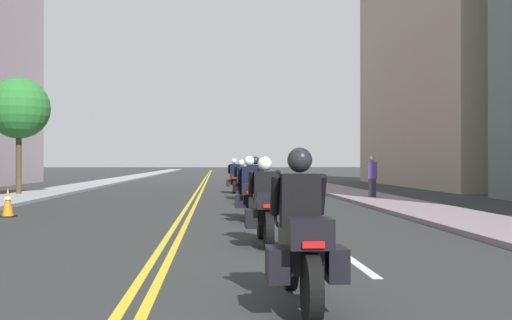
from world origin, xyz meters
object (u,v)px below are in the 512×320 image
motorcycle_4 (242,183)px  motorcycle_5 (234,179)px  motorcycle_1 (265,209)px  motorcycle_2 (250,194)px  pedestrian_0 (372,177)px  motorcycle_0 (301,243)px  street_tree_1 (19,109)px  traffic_cone_1 (8,202)px  motorcycle_3 (256,187)px

motorcycle_4 → motorcycle_5: size_ratio=1.06×
motorcycle_1 → motorcycle_2: motorcycle_2 is taller
motorcycle_2 → pedestrian_0: 9.39m
motorcycle_0 → pedestrian_0: size_ratio=1.31×
motorcycle_2 → street_tree_1: size_ratio=0.43×
motorcycle_5 → traffic_cone_1: 14.02m
street_tree_1 → motorcycle_2: bearing=-50.8°
motorcycle_2 → traffic_cone_1: size_ratio=2.74×
motorcycle_1 → motorcycle_3: bearing=86.9°
motorcycle_4 → pedestrian_0: size_ratio=1.28×
pedestrian_0 → motorcycle_0: bearing=-97.1°
motorcycle_2 → motorcycle_4: motorcycle_2 is taller
motorcycle_2 → pedestrian_0: bearing=57.3°
motorcycle_2 → motorcycle_4: (0.18, 8.85, -0.02)m
street_tree_1 → motorcycle_3: bearing=-36.4°
motorcycle_1 → motorcycle_3: motorcycle_3 is taller
motorcycle_0 → street_tree_1: street_tree_1 is taller
traffic_cone_1 → motorcycle_5: bearing=62.4°
motorcycle_1 → traffic_cone_1: bearing=136.7°
traffic_cone_1 → pedestrian_0: bearing=29.0°
traffic_cone_1 → street_tree_1: 11.08m
motorcycle_2 → pedestrian_0: pedestrian_0 is taller
motorcycle_0 → motorcycle_4: size_ratio=1.02×
motorcycle_1 → traffic_cone_1: size_ratio=2.67×
motorcycle_2 → motorcycle_5: 13.76m
motorcycle_4 → pedestrian_0: (5.02, -1.04, 0.25)m
motorcycle_1 → motorcycle_5: motorcycle_5 is taller
motorcycle_1 → street_tree_1: bearing=119.7°
motorcycle_3 → street_tree_1: (-9.80, 7.22, 3.12)m
motorcycle_0 → motorcycle_2: (-0.00, 9.43, 0.01)m
traffic_cone_1 → pedestrian_0: (11.67, 6.48, 0.49)m
motorcycle_0 → street_tree_1: bearing=114.1°
motorcycle_1 → motorcycle_5: 18.43m
motorcycle_1 → motorcycle_5: size_ratio=1.03×
motorcycle_0 → motorcycle_3: bearing=88.2°
motorcycle_0 → motorcycle_4: bearing=89.5°
motorcycle_1 → motorcycle_3: size_ratio=1.01×
motorcycle_0 → motorcycle_1: bearing=89.7°
pedestrian_0 → street_tree_1: 15.30m
motorcycle_5 → pedestrian_0: pedestrian_0 is taller
motorcycle_2 → traffic_cone_1: motorcycle_2 is taller
motorcycle_5 → street_tree_1: size_ratio=0.40×
motorcycle_1 → traffic_cone_1: (-6.49, 6.00, -0.24)m
traffic_cone_1 → street_tree_1: bearing=105.9°
motorcycle_3 → pedestrian_0: (4.76, 3.55, 0.22)m
motorcycle_0 → motorcycle_5: size_ratio=1.08×
motorcycle_1 → motorcycle_5: (-0.00, 18.43, 0.03)m
motorcycle_1 → motorcycle_3: (0.41, 8.93, 0.03)m
motorcycle_4 → street_tree_1: (-9.54, 2.63, 3.15)m
motorcycle_2 → motorcycle_5: motorcycle_5 is taller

